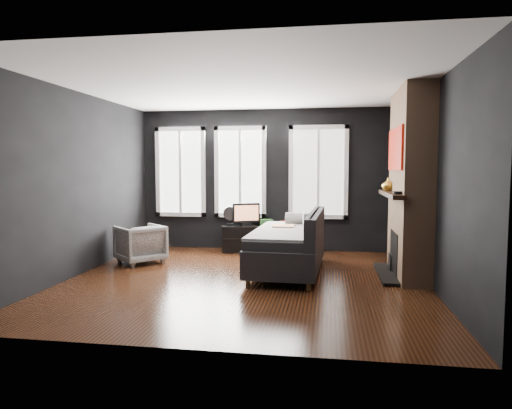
% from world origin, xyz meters
% --- Properties ---
extents(floor, '(5.00, 5.00, 0.00)m').
position_xyz_m(floor, '(0.00, 0.00, 0.00)').
color(floor, black).
rests_on(floor, ground).
extents(ceiling, '(5.00, 5.00, 0.00)m').
position_xyz_m(ceiling, '(0.00, 0.00, 2.70)').
color(ceiling, white).
rests_on(ceiling, ground).
extents(wall_back, '(5.00, 0.02, 2.70)m').
position_xyz_m(wall_back, '(0.00, 2.50, 1.35)').
color(wall_back, black).
rests_on(wall_back, ground).
extents(wall_left, '(0.02, 5.00, 2.70)m').
position_xyz_m(wall_left, '(-2.50, 0.00, 1.35)').
color(wall_left, black).
rests_on(wall_left, ground).
extents(wall_right, '(0.02, 5.00, 2.70)m').
position_xyz_m(wall_right, '(2.50, 0.00, 1.35)').
color(wall_right, black).
rests_on(wall_right, ground).
extents(windows, '(4.00, 0.16, 1.76)m').
position_xyz_m(windows, '(-0.45, 2.46, 2.38)').
color(windows, white).
rests_on(windows, wall_back).
extents(fireplace, '(0.70, 1.62, 2.70)m').
position_xyz_m(fireplace, '(2.30, 0.60, 1.35)').
color(fireplace, '#93724C').
rests_on(fireplace, floor).
extents(sofa, '(1.18, 2.22, 0.94)m').
position_xyz_m(sofa, '(0.54, 0.60, 0.47)').
color(sofa, black).
rests_on(sofa, floor).
extents(stripe_pillow, '(0.13, 0.41, 0.41)m').
position_xyz_m(stripe_pillow, '(0.80, 0.96, 0.68)').
color(stripe_pillow, gray).
rests_on(stripe_pillow, sofa).
extents(armchair, '(0.93, 0.93, 0.70)m').
position_xyz_m(armchair, '(-1.95, 0.90, 0.35)').
color(armchair, white).
rests_on(armchair, floor).
extents(media_console, '(1.48, 0.64, 0.49)m').
position_xyz_m(media_console, '(-0.12, 2.24, 0.25)').
color(media_console, black).
rests_on(media_console, floor).
extents(monitor, '(0.53, 0.33, 0.48)m').
position_xyz_m(monitor, '(-0.39, 2.22, 0.73)').
color(monitor, black).
rests_on(monitor, media_console).
extents(desk_fan, '(0.32, 0.32, 0.38)m').
position_xyz_m(desk_fan, '(-0.69, 2.18, 0.68)').
color(desk_fan, gray).
rests_on(desk_fan, media_console).
extents(mug, '(0.15, 0.13, 0.12)m').
position_xyz_m(mug, '(0.30, 2.25, 0.55)').
color(mug, red).
rests_on(mug, media_console).
extents(book, '(0.17, 0.10, 0.25)m').
position_xyz_m(book, '(0.40, 2.32, 0.62)').
color(book, '#B6A791').
rests_on(book, media_console).
extents(storage_box, '(0.26, 0.22, 0.12)m').
position_xyz_m(storage_box, '(-0.01, 2.25, 0.55)').
color(storage_box, '#2E6F2E').
rests_on(storage_box, media_console).
extents(mantel_vase, '(0.21, 0.22, 0.19)m').
position_xyz_m(mantel_vase, '(2.05, 1.05, 1.33)').
color(mantel_vase, gold).
rests_on(mantel_vase, fireplace).
extents(mantel_clock, '(0.14, 0.14, 0.04)m').
position_xyz_m(mantel_clock, '(2.05, 0.05, 1.25)').
color(mantel_clock, black).
rests_on(mantel_clock, fireplace).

